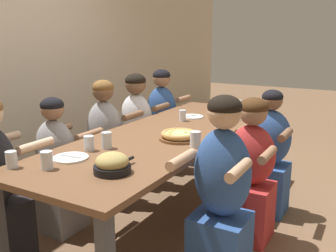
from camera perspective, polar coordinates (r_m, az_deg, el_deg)
The scene contains 24 objects.
ground_plane at distance 3.31m, azimuth 0.00°, elevation -13.92°, with size 18.00×18.00×0.00m, color brown.
restaurant_back_panel at distance 4.13m, azimuth -22.92°, elevation 13.57°, with size 10.00×0.06×3.20m, color beige.
dining_table at distance 3.05m, azimuth 0.00°, elevation -2.14°, with size 2.75×0.93×0.77m.
pizza_board_main at distance 2.80m, azimuth 1.69°, elevation -1.44°, with size 0.30×0.30×0.06m.
skillet_bowl at distance 2.15m, azimuth -8.48°, elevation -5.76°, with size 0.31×0.22×0.12m.
empty_plate_a at distance 3.58m, azimuth 3.66°, elevation 1.44°, with size 0.22×0.22×0.02m.
empty_plate_b at distance 2.46m, azimuth -14.62°, elevation -4.69°, with size 0.23×0.23×0.02m.
empty_plate_c at distance 3.57m, azimuth 7.80°, elevation 1.28°, with size 0.18×0.18×0.02m.
cocktail_glass_blue at distance 3.51m, azimuth 11.19°, elevation 1.64°, with size 0.06×0.06×0.13m.
drinking_glass_a at distance 2.62m, azimuth 4.19°, elevation -2.12°, with size 0.08×0.08×0.11m.
drinking_glass_b at distance 2.62m, azimuth -9.33°, elevation -2.32°, with size 0.07×0.07×0.12m.
drinking_glass_c at distance 3.99m, azimuth 10.64°, elevation 3.04°, with size 0.07×0.07×0.10m.
drinking_glass_d at distance 2.30m, azimuth -17.98°, elevation -5.09°, with size 0.07×0.07×0.11m.
drinking_glass_e at distance 2.39m, azimuth -22.74°, elevation -4.86°, with size 0.07×0.07×0.10m.
drinking_glass_f at distance 2.59m, azimuth -11.95°, elevation -2.71°, with size 0.07×0.07×0.10m.
drinking_glass_g at distance 3.99m, azimuth 7.60°, elevation 3.29°, with size 0.06×0.06×0.11m.
drinking_glass_h at distance 3.41m, azimuth 2.23°, elevation 1.51°, with size 0.06×0.06×0.10m.
diner_far_midright at distance 3.88m, azimuth -4.79°, elevation -1.13°, with size 0.51×0.40×1.16m.
diner_near_midleft at distance 2.36m, azimuth 8.10°, elevation -10.91°, with size 0.51×0.40×1.20m.
diner_far_center at distance 3.50m, azimuth -9.48°, elevation -3.25°, with size 0.51×0.40×1.15m.
diner_far_right at distance 4.31m, azimuth -0.95°, elevation 0.28°, with size 0.51×0.40×1.17m.
diner_near_center at distance 2.89m, azimuth 12.37°, elevation -7.40°, with size 0.51×0.40×1.10m.
diner_far_midleft at distance 3.09m, azimuth -16.52°, elevation -6.68°, with size 0.51×0.40×1.08m.
diner_near_midright at distance 3.37m, azimuth 15.05°, elevation -4.83°, with size 0.51×0.40×1.09m.
Camera 1 is at (-2.55, -1.45, 1.53)m, focal length 40.00 mm.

